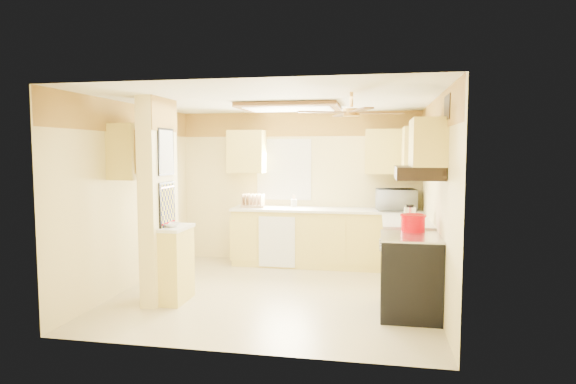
% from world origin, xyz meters
% --- Properties ---
extents(floor, '(4.00, 4.00, 0.00)m').
position_xyz_m(floor, '(0.00, 0.00, 0.00)').
color(floor, tan).
rests_on(floor, ground).
extents(ceiling, '(4.00, 4.00, 0.00)m').
position_xyz_m(ceiling, '(0.00, 0.00, 2.50)').
color(ceiling, white).
rests_on(ceiling, wall_back).
extents(wall_back, '(4.00, 0.00, 4.00)m').
position_xyz_m(wall_back, '(0.00, 1.90, 1.25)').
color(wall_back, '#F0DC92').
rests_on(wall_back, floor).
extents(wall_front, '(4.00, 0.00, 4.00)m').
position_xyz_m(wall_front, '(0.00, -1.90, 1.25)').
color(wall_front, '#F0DC92').
rests_on(wall_front, floor).
extents(wall_left, '(0.00, 3.80, 3.80)m').
position_xyz_m(wall_left, '(-2.00, 0.00, 1.25)').
color(wall_left, '#F0DC92').
rests_on(wall_left, floor).
extents(wall_right, '(0.00, 3.80, 3.80)m').
position_xyz_m(wall_right, '(2.00, 0.00, 1.25)').
color(wall_right, '#F0DC92').
rests_on(wall_right, floor).
extents(wallpaper_border, '(4.00, 0.02, 0.40)m').
position_xyz_m(wallpaper_border, '(0.00, 1.88, 2.30)').
color(wallpaper_border, gold).
rests_on(wallpaper_border, wall_back).
extents(partition_column, '(0.20, 0.70, 2.50)m').
position_xyz_m(partition_column, '(-1.35, -0.55, 1.25)').
color(partition_column, '#F0DC92').
rests_on(partition_column, floor).
extents(partition_ledge, '(0.25, 0.55, 0.90)m').
position_xyz_m(partition_ledge, '(-1.13, -0.55, 0.45)').
color(partition_ledge, '#FCE864').
rests_on(partition_ledge, floor).
extents(ledge_top, '(0.28, 0.58, 0.04)m').
position_xyz_m(ledge_top, '(-1.13, -0.55, 0.92)').
color(ledge_top, white).
rests_on(ledge_top, partition_ledge).
extents(lower_cabinets_back, '(3.00, 0.60, 0.90)m').
position_xyz_m(lower_cabinets_back, '(0.50, 1.60, 0.45)').
color(lower_cabinets_back, '#FCE864').
rests_on(lower_cabinets_back, floor).
extents(lower_cabinets_right, '(0.60, 1.40, 0.90)m').
position_xyz_m(lower_cabinets_right, '(1.70, 0.60, 0.45)').
color(lower_cabinets_right, '#FCE864').
rests_on(lower_cabinets_right, floor).
extents(countertop_back, '(3.04, 0.64, 0.04)m').
position_xyz_m(countertop_back, '(0.50, 1.59, 0.92)').
color(countertop_back, white).
rests_on(countertop_back, lower_cabinets_back).
extents(countertop_right, '(0.64, 1.44, 0.04)m').
position_xyz_m(countertop_right, '(1.69, 0.60, 0.92)').
color(countertop_right, white).
rests_on(countertop_right, lower_cabinets_right).
extents(dishwasher_panel, '(0.58, 0.02, 0.80)m').
position_xyz_m(dishwasher_panel, '(-0.25, 1.29, 0.43)').
color(dishwasher_panel, white).
rests_on(dishwasher_panel, lower_cabinets_back).
extents(window, '(0.92, 0.02, 1.02)m').
position_xyz_m(window, '(-0.25, 1.89, 1.55)').
color(window, white).
rests_on(window, wall_back).
extents(upper_cab_back_left, '(0.60, 0.35, 0.70)m').
position_xyz_m(upper_cab_back_left, '(-0.85, 1.72, 1.85)').
color(upper_cab_back_left, '#FCE864').
rests_on(upper_cab_back_left, wall_back).
extents(upper_cab_back_right, '(0.90, 0.35, 0.70)m').
position_xyz_m(upper_cab_back_right, '(1.55, 1.72, 1.85)').
color(upper_cab_back_right, '#FCE864').
rests_on(upper_cab_back_right, wall_back).
extents(upper_cab_right, '(0.35, 1.00, 0.70)m').
position_xyz_m(upper_cab_right, '(1.82, 1.25, 1.85)').
color(upper_cab_right, '#FCE864').
rests_on(upper_cab_right, wall_right).
extents(upper_cab_left_wall, '(0.35, 0.75, 0.70)m').
position_xyz_m(upper_cab_left_wall, '(-1.82, -0.25, 1.85)').
color(upper_cab_left_wall, '#FCE864').
rests_on(upper_cab_left_wall, wall_left).
extents(upper_cab_over_stove, '(0.35, 0.76, 0.52)m').
position_xyz_m(upper_cab_over_stove, '(1.82, -0.55, 1.95)').
color(upper_cab_over_stove, '#FCE864').
rests_on(upper_cab_over_stove, wall_right).
extents(stove, '(0.68, 0.77, 0.92)m').
position_xyz_m(stove, '(1.67, -0.55, 0.46)').
color(stove, black).
rests_on(stove, floor).
extents(range_hood, '(0.50, 0.76, 0.14)m').
position_xyz_m(range_hood, '(1.74, -0.55, 1.62)').
color(range_hood, black).
rests_on(range_hood, upper_cab_over_stove).
extents(poster_menu, '(0.02, 0.42, 0.57)m').
position_xyz_m(poster_menu, '(-1.24, -0.55, 1.85)').
color(poster_menu, black).
rests_on(poster_menu, partition_column).
extents(poster_nashville, '(0.02, 0.42, 0.57)m').
position_xyz_m(poster_nashville, '(-1.24, -0.55, 1.20)').
color(poster_nashville, black).
rests_on(poster_nashville, partition_column).
extents(ceiling_light_panel, '(1.35, 0.95, 0.06)m').
position_xyz_m(ceiling_light_panel, '(0.10, 0.50, 2.46)').
color(ceiling_light_panel, brown).
rests_on(ceiling_light_panel, ceiling).
extents(ceiling_fan, '(1.15, 1.15, 0.26)m').
position_xyz_m(ceiling_fan, '(1.00, -0.70, 2.29)').
color(ceiling_fan, gold).
rests_on(ceiling_fan, ceiling).
extents(vent_grate, '(0.02, 0.40, 0.25)m').
position_xyz_m(vent_grate, '(1.98, -0.90, 2.30)').
color(vent_grate, black).
rests_on(vent_grate, wall_right).
extents(microwave, '(0.64, 0.48, 0.33)m').
position_xyz_m(microwave, '(1.59, 1.61, 1.10)').
color(microwave, white).
rests_on(microwave, countertop_back).
extents(bowl, '(0.26, 0.26, 0.05)m').
position_xyz_m(bowl, '(-1.17, -0.61, 0.97)').
color(bowl, white).
rests_on(bowl, ledge_top).
extents(dutch_oven, '(0.30, 0.30, 0.20)m').
position_xyz_m(dutch_oven, '(1.71, -0.26, 1.02)').
color(dutch_oven, '#D50008').
rests_on(dutch_oven, stove).
extents(kettle, '(0.15, 0.15, 0.23)m').
position_xyz_m(kettle, '(1.71, 0.31, 1.05)').
color(kettle, silver).
rests_on(kettle, countertop_right).
extents(dish_rack, '(0.40, 0.32, 0.21)m').
position_xyz_m(dish_rack, '(-0.71, 1.57, 1.02)').
color(dish_rack, tan).
rests_on(dish_rack, countertop_back).
extents(utensil_crock, '(0.10, 0.10, 0.20)m').
position_xyz_m(utensil_crock, '(-0.05, 1.74, 1.01)').
color(utensil_crock, white).
rests_on(utensil_crock, countertop_back).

